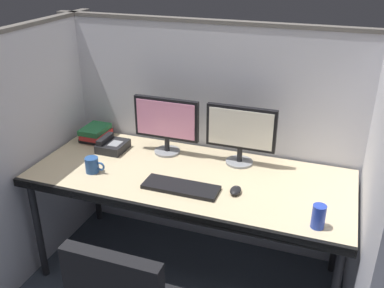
# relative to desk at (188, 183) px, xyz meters

# --- Properties ---
(cubicle_partition_rear) EXTENTS (2.21, 0.06, 1.57)m
(cubicle_partition_rear) POSITION_rel_desk_xyz_m (0.00, 0.46, 0.10)
(cubicle_partition_rear) COLOR silver
(cubicle_partition_rear) RESTS_ON ground
(cubicle_partition_left) EXTENTS (0.06, 1.41, 1.57)m
(cubicle_partition_left) POSITION_rel_desk_xyz_m (-0.99, -0.09, 0.10)
(cubicle_partition_left) COLOR silver
(cubicle_partition_left) RESTS_ON ground
(cubicle_partition_right) EXTENTS (0.06, 1.41, 1.57)m
(cubicle_partition_right) POSITION_rel_desk_xyz_m (0.99, -0.09, 0.10)
(cubicle_partition_right) COLOR silver
(cubicle_partition_right) RESTS_ON ground
(desk) EXTENTS (1.90, 0.80, 0.74)m
(desk) POSITION_rel_desk_xyz_m (0.00, 0.00, 0.00)
(desk) COLOR beige
(desk) RESTS_ON ground
(monitor_left) EXTENTS (0.43, 0.17, 0.37)m
(monitor_left) POSITION_rel_desk_xyz_m (-0.24, 0.25, 0.27)
(monitor_left) COLOR gray
(monitor_left) RESTS_ON desk
(monitor_right) EXTENTS (0.43, 0.17, 0.37)m
(monitor_right) POSITION_rel_desk_xyz_m (0.24, 0.26, 0.27)
(monitor_right) COLOR gray
(monitor_right) RESTS_ON desk
(keyboard_main) EXTENTS (0.43, 0.15, 0.02)m
(keyboard_main) POSITION_rel_desk_xyz_m (0.01, -0.16, 0.06)
(keyboard_main) COLOR black
(keyboard_main) RESTS_ON desk
(computer_mouse) EXTENTS (0.06, 0.10, 0.04)m
(computer_mouse) POSITION_rel_desk_xyz_m (0.31, -0.10, 0.07)
(computer_mouse) COLOR black
(computer_mouse) RESTS_ON desk
(desk_phone) EXTENTS (0.17, 0.19, 0.09)m
(desk_phone) POSITION_rel_desk_xyz_m (-0.60, 0.16, 0.08)
(desk_phone) COLOR black
(desk_phone) RESTS_ON desk
(soda_can) EXTENTS (0.07, 0.07, 0.12)m
(soda_can) POSITION_rel_desk_xyz_m (0.76, -0.27, 0.11)
(soda_can) COLOR #263FB2
(soda_can) RESTS_ON desk
(coffee_mug) EXTENTS (0.13, 0.08, 0.09)m
(coffee_mug) POSITION_rel_desk_xyz_m (-0.56, -0.15, 0.10)
(coffee_mug) COLOR #264C8C
(coffee_mug) RESTS_ON desk
(book_stack) EXTENTS (0.16, 0.22, 0.09)m
(book_stack) POSITION_rel_desk_xyz_m (-0.79, 0.27, 0.10)
(book_stack) COLOR black
(book_stack) RESTS_ON desk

